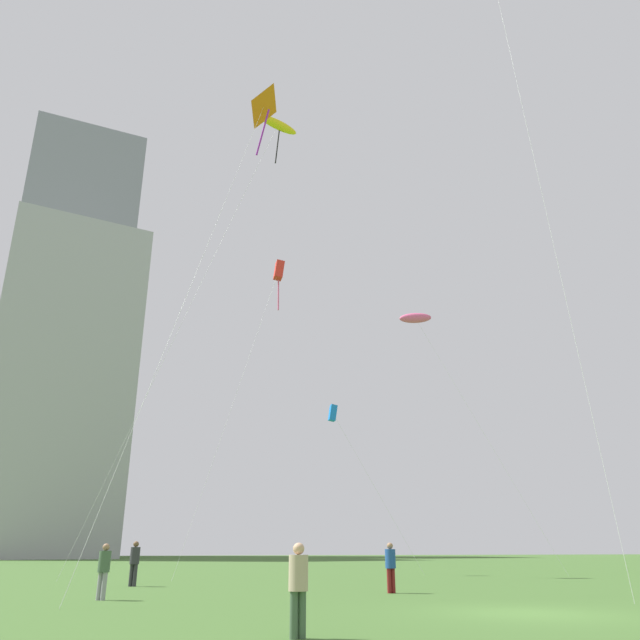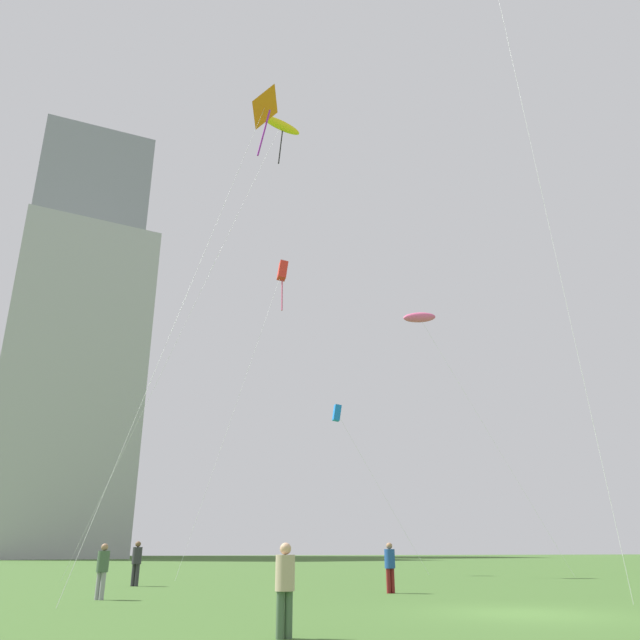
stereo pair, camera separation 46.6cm
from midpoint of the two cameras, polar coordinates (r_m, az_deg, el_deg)
The scene contains 12 objects.
ground at distance 17.69m, azimuth 18.13°, elevation -24.20°, with size 280.00×280.00×0.00m, color #3D6028.
person_standing_1 at distance 22.23m, azimuth -19.80°, elevation -20.53°, with size 0.37×0.37×1.66m.
person_standing_2 at distance 24.45m, azimuth 5.90°, elevation -21.32°, with size 0.38×0.38×1.71m.
person_standing_3 at distance 12.32m, azimuth -3.18°, elevation -22.86°, with size 0.36×0.36×1.61m.
person_standing_4 at distance 29.69m, azimuth -17.09°, elevation -20.28°, with size 0.40×0.40×1.81m.
kite_flying_0 at distance 48.76m, azimuth -4.19°, elevation 17.33°, with size 12.50×3.57×31.89m.
kite_flying_1 at distance 43.70m, azimuth -4.12°, elevation 4.39°, with size 6.38×5.19×20.59m.
kite_flying_3 at distance 37.07m, azimuth -5.67°, elevation 18.43°, with size 7.27×10.29×25.73m.
kite_flying_4 at distance 44.05m, azimuth 8.45°, elevation 0.16°, with size 8.35×4.12×17.17m.
kite_flying_5 at distance 42.11m, azimuth 0.89°, elevation -8.57°, with size 5.52×2.06×10.61m.
distant_highrise_0 at distance 157.77m, azimuth -22.54°, elevation -0.57°, with size 25.77×19.30×100.76m, color gray.
distant_highrise_1 at distance 117.17m, azimuth -22.96°, elevation -5.55°, with size 22.48×20.35×55.95m, color #A8A8AD.
Camera 1 is at (-9.55, -14.89, 1.51)m, focal length 34.92 mm.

